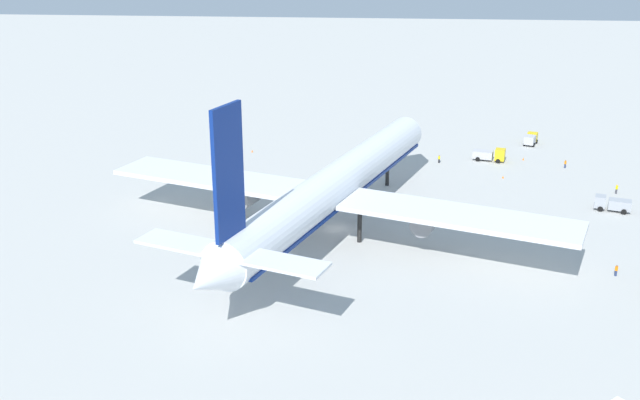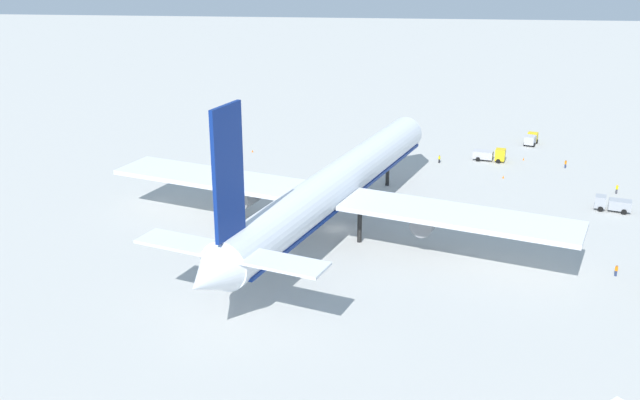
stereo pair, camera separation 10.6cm
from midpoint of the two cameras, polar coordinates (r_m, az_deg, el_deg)
ground_plane at (r=117.10m, az=1.34°, el=-2.23°), size 600.00×600.00×0.00m
airliner at (r=113.28m, az=1.01°, el=1.01°), size 75.72×73.12×26.43m
service_truck_0 at (r=169.58m, az=16.00°, el=4.56°), size 5.20×3.70×2.38m
service_truck_1 at (r=155.25m, az=13.02°, el=3.43°), size 3.82×6.76×2.68m
service_truck_2 at (r=133.49m, az=21.67°, el=-0.27°), size 3.75×6.17×2.40m
ground_worker_0 at (r=154.69m, az=18.45°, el=2.66°), size 0.56×0.56×1.67m
ground_worker_2 at (r=163.67m, az=6.22°, el=4.52°), size 0.42×0.42×1.73m
ground_worker_3 at (r=142.58m, az=21.96°, el=0.79°), size 0.49×0.49×1.78m
ground_worker_4 at (r=109.02m, az=21.93°, el=-5.07°), size 0.56×0.56×1.63m
ground_worker_5 at (r=152.07m, az=9.22°, el=3.14°), size 0.53×0.53×1.62m
traffic_cone_0 at (r=158.27m, az=-5.22°, el=3.79°), size 0.36×0.36×0.55m
traffic_cone_1 at (r=145.10m, az=13.99°, el=1.74°), size 0.36×0.36×0.55m
traffic_cone_2 at (r=157.76m, az=15.46°, el=3.08°), size 0.36×0.36×0.55m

